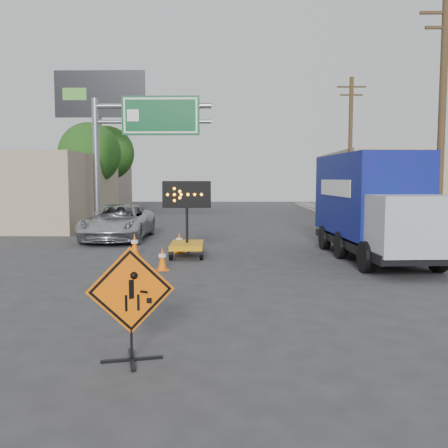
{
  "coord_description": "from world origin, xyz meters",
  "views": [
    {
      "loc": [
        0.71,
        -7.96,
        2.69
      ],
      "look_at": [
        0.47,
        3.35,
        1.65
      ],
      "focal_mm": 40.0,
      "sensor_mm": 36.0,
      "label": 1
    }
  ],
  "objects_px": {
    "pickup_truck": "(118,222)",
    "arrow_board": "(187,240)",
    "construction_sign": "(131,301)",
    "box_truck": "(373,211)"
  },
  "relations": [
    {
      "from": "arrow_board",
      "to": "construction_sign",
      "type": "bearing_deg",
      "value": -91.66
    },
    {
      "from": "arrow_board",
      "to": "pickup_truck",
      "type": "height_order",
      "value": "arrow_board"
    },
    {
      "from": "construction_sign",
      "to": "arrow_board",
      "type": "relative_size",
      "value": 0.65
    },
    {
      "from": "arrow_board",
      "to": "box_truck",
      "type": "bearing_deg",
      "value": -3.72
    },
    {
      "from": "construction_sign",
      "to": "pickup_truck",
      "type": "xyz_separation_m",
      "value": [
        -3.6,
        14.58,
        -0.13
      ]
    },
    {
      "from": "pickup_truck",
      "to": "arrow_board",
      "type": "bearing_deg",
      "value": -54.8
    },
    {
      "from": "pickup_truck",
      "to": "box_truck",
      "type": "height_order",
      "value": "box_truck"
    },
    {
      "from": "arrow_board",
      "to": "pickup_truck",
      "type": "distance_m",
      "value": 5.95
    },
    {
      "from": "arrow_board",
      "to": "pickup_truck",
      "type": "bearing_deg",
      "value": 123.64
    },
    {
      "from": "pickup_truck",
      "to": "box_truck",
      "type": "xyz_separation_m",
      "value": [
        9.75,
        -4.97,
        0.82
      ]
    }
  ]
}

